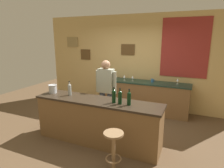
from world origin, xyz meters
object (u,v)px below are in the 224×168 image
at_px(ice_bucket, 53,89).
at_px(coffee_mug, 152,80).
at_px(wine_bottle_d, 129,98).
at_px(wine_glass_c, 178,80).
at_px(bar_stool, 114,145).
at_px(wine_bottle_c, 120,97).
at_px(bartender, 106,89).
at_px(wine_bottle_b, 114,96).
at_px(wine_glass_b, 133,77).
at_px(wine_glass_a, 124,77).
at_px(wine_bottle_a, 70,89).

height_order(ice_bucket, coffee_mug, ice_bucket).
distance_m(ice_bucket, coffee_mug, 2.72).
relative_size(wine_bottle_d, wine_glass_c, 1.97).
xyz_separation_m(bar_stool, wine_bottle_c, (-0.15, 0.65, 0.60)).
height_order(bartender, coffee_mug, bartender).
relative_size(bartender, wine_glass_c, 10.45).
bearing_deg(wine_bottle_b, ice_bucket, 177.85).
relative_size(wine_bottle_d, coffee_mug, 2.45).
bearing_deg(wine_bottle_c, wine_bottle_b, 171.05).
bearing_deg(wine_bottle_b, wine_bottle_d, -1.46).
relative_size(wine_bottle_d, wine_glass_b, 1.97).
relative_size(wine_glass_a, wine_glass_b, 1.00).
distance_m(wine_bottle_c, coffee_mug, 2.13).
bearing_deg(wine_glass_c, wine_glass_a, -174.65).
height_order(ice_bucket, wine_glass_b, ice_bucket).
xyz_separation_m(wine_bottle_c, ice_bucket, (-1.64, 0.08, -0.04)).
bearing_deg(wine_glass_b, bartender, -101.86).
xyz_separation_m(ice_bucket, wine_glass_c, (2.46, 2.10, -0.01)).
bearing_deg(wine_bottle_c, wine_bottle_a, 175.81).
height_order(wine_bottle_c, wine_glass_b, wine_bottle_c).
xyz_separation_m(wine_bottle_c, coffee_mug, (0.15, 2.12, -0.11)).
distance_m(wine_bottle_a, wine_glass_a, 2.02).
bearing_deg(bartender, bar_stool, -60.51).
distance_m(wine_glass_b, coffee_mug, 0.57).
bearing_deg(bar_stool, wine_bottle_b, 112.94).
xyz_separation_m(wine_glass_b, wine_glass_c, (1.23, 0.13, 0.00)).
xyz_separation_m(wine_bottle_b, wine_glass_a, (-0.53, 2.01, -0.05)).
xyz_separation_m(wine_bottle_c, wine_glass_b, (-0.41, 2.04, -0.05)).
bearing_deg(bartender, wine_bottle_b, -55.47).
distance_m(wine_bottle_a, wine_bottle_d, 1.36).
distance_m(bartender, wine_glass_b, 1.27).
bearing_deg(wine_bottle_d, wine_glass_a, 112.39).
distance_m(bartender, wine_glass_a, 1.24).
height_order(bar_stool, wine_glass_b, wine_glass_b).
bearing_deg(ice_bucket, wine_glass_a, 63.47).
relative_size(wine_bottle_a, wine_glass_b, 1.97).
bearing_deg(wine_glass_a, wine_glass_c, 5.35).
height_order(bartender, wine_bottle_b, bartender).
height_order(wine_bottle_c, ice_bucket, wine_bottle_c).
bearing_deg(wine_glass_b, wine_bottle_d, -74.06).
distance_m(wine_bottle_c, wine_glass_b, 2.08).
relative_size(ice_bucket, wine_glass_c, 1.21).
xyz_separation_m(wine_bottle_d, wine_glass_c, (0.65, 2.16, -0.05)).
xyz_separation_m(bartender, wine_glass_a, (0.01, 1.23, 0.07)).
bearing_deg(wine_glass_a, wine_glass_b, 1.54).
height_order(wine_bottle_b, wine_glass_b, wine_bottle_b).
bearing_deg(wine_bottle_c, wine_glass_a, 108.01).
height_order(bar_stool, wine_glass_c, wine_glass_c).
bearing_deg(bartender, wine_glass_c, 42.71).
bearing_deg(ice_bucket, bartender, 36.65).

